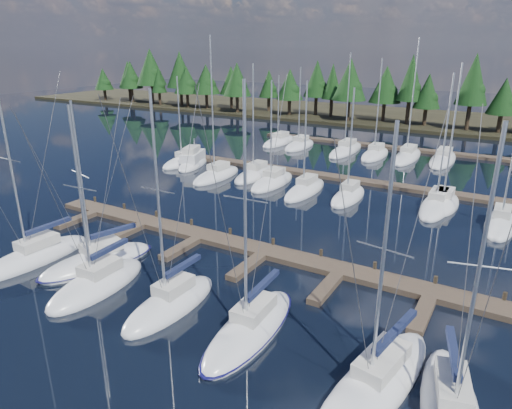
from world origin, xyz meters
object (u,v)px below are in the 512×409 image
Objects in this scene: front_sailboat_0 at (34,257)px; front_sailboat_4 at (250,328)px; main_dock at (263,254)px; front_sailboat_3 at (171,303)px; front_sailboat_2 at (98,284)px; front_sailboat_1 at (98,261)px; front_sailboat_5 at (375,384)px; motor_yacht_left at (193,162)px.

front_sailboat_0 is 0.97× the size of front_sailboat_4.
main_dock is 8.96m from front_sailboat_3.
front_sailboat_2 is at bearing -174.14° from front_sailboat_3.
front_sailboat_1 is at bearing -143.34° from main_dock.
front_sailboat_0 is 4.96m from front_sailboat_1.
front_sailboat_4 is 1.09× the size of front_sailboat_5.
front_sailboat_2 is (-7.05, -9.44, 0.08)m from main_dock.
front_sailboat_4 is 7.29m from front_sailboat_5.
front_sailboat_2 is at bearing -2.97° from front_sailboat_0.
front_sailboat_1 is at bearing 22.72° from front_sailboat_0.
front_sailboat_5 is at bearing 0.12° from front_sailboat_2.
front_sailboat_3 is 12.72m from front_sailboat_5.
motor_yacht_left is at bearing 116.89° from front_sailboat_2.
front_sailboat_0 is 1.12× the size of front_sailboat_1.
motor_yacht_left is at bearing 138.97° from front_sailboat_5.
main_dock is 3.32× the size of front_sailboat_5.
front_sailboat_5 is (18.42, 0.04, -0.00)m from front_sailboat_2.
front_sailboat_3 is 0.95× the size of front_sailboat_4.
front_sailboat_0 reaches higher than front_sailboat_2.
main_dock is at bearing 36.66° from front_sailboat_1.
front_sailboat_2 reaches higher than main_dock.
front_sailboat_4 reaches higher than front_sailboat_1.
front_sailboat_3 is at bearing -54.23° from motor_yacht_left.
front_sailboat_3 reaches higher than main_dock.
front_sailboat_5 is (7.24, -0.82, -0.01)m from front_sailboat_4.
main_dock is at bearing -41.75° from motor_yacht_left.
main_dock is 3.47× the size of front_sailboat_2.
front_sailboat_0 is 1.61× the size of motor_yacht_left.
front_sailboat_0 is 12.85m from front_sailboat_3.
motor_yacht_left is at bearing 138.25° from main_dock.
front_sailboat_0 is 25.56m from front_sailboat_5.
front_sailboat_0 is at bearing -179.04° from front_sailboat_3.
front_sailboat_4 is at bearing -47.28° from motor_yacht_left.
front_sailboat_4 is (4.12, -8.58, 0.08)m from main_dock.
front_sailboat_0 is at bearing -157.28° from front_sailboat_1.
front_sailboat_5 is at bearing -0.74° from front_sailboat_0.
front_sailboat_2 is 1.45× the size of motor_yacht_left.
front_sailboat_4 is at bearing 2.89° from front_sailboat_3.
front_sailboat_1 is 1.43× the size of motor_yacht_left.
front_sailboat_4 is (5.46, 0.28, -0.01)m from front_sailboat_3.
front_sailboat_4 is at bearing 173.52° from front_sailboat_5.
main_dock is 3.13× the size of front_sailboat_0.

